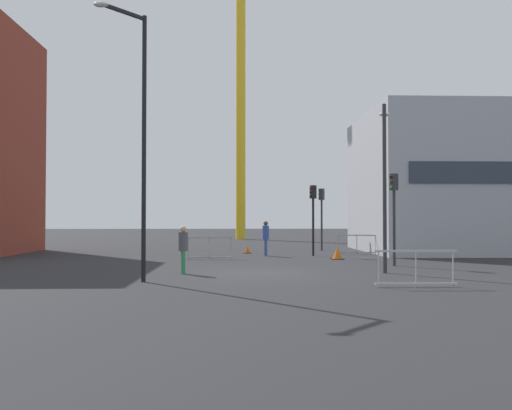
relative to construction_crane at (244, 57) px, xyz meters
name	(u,v)px	position (x,y,z in m)	size (l,w,h in m)	color
ground	(260,273)	(0.23, -31.53, -17.20)	(160.00, 160.00, 0.00)	#28282B
office_block	(472,183)	(13.43, -19.27, -13.11)	(12.90, 10.31, 8.17)	#A8AAB2
construction_crane	(244,57)	(0.00, 0.00, 0.00)	(16.32, 1.23, 26.76)	yellow
streetlamp_tall	(139,126)	(-3.67, -34.32, -12.30)	(1.36, 1.40, 8.42)	black
streetlamp_short	(385,172)	(4.85, -31.48, -13.49)	(0.68, 1.59, 6.19)	#2D2D30
traffic_light_median	(322,209)	(4.61, -17.89, -14.63)	(0.37, 0.36, 3.82)	#2D2D30
traffic_light_island	(394,204)	(5.98, -28.74, -14.59)	(0.39, 0.35, 3.87)	#2D2D30
traffic_light_crosswalk	(313,208)	(3.42, -22.64, -14.68)	(0.39, 0.34, 3.73)	black
pedestrian_walking	(266,236)	(0.91, -22.66, -16.12)	(0.34, 0.34, 1.84)	#33519E
pedestrian_waiting	(183,246)	(-2.53, -31.74, -16.20)	(0.34, 0.34, 1.72)	#2D844C
safety_barrier_rear	(357,244)	(5.99, -21.56, -16.64)	(2.22, 0.38, 1.08)	gray
safety_barrier_front	(416,268)	(4.59, -35.75, -16.64)	(2.41, 0.10, 1.08)	#B2B5BA
safety_barrier_left_run	(210,248)	(-1.93, -24.84, -16.64)	(2.29, 0.12, 1.08)	gray
traffic_cone_by_barrier	(337,253)	(4.27, -25.02, -16.92)	(0.60, 0.60, 0.61)	black
traffic_cone_on_verge	(247,250)	(-0.02, -20.40, -16.99)	(0.45, 0.45, 0.46)	black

